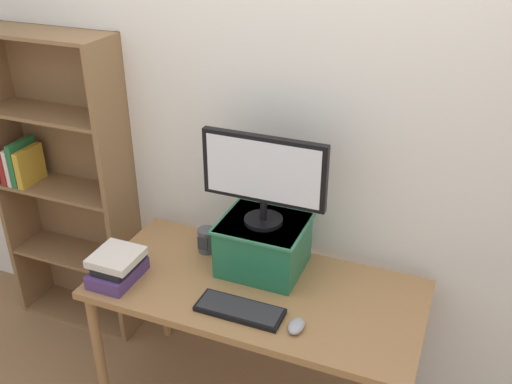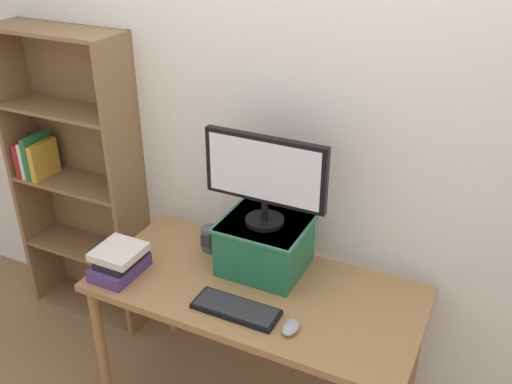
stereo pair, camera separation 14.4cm
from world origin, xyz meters
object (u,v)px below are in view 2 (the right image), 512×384
at_px(computer_monitor, 265,175).
at_px(desk_speaker, 210,239).
at_px(computer_mouse, 291,328).
at_px(bookshelf_unit, 77,179).
at_px(book_stack, 120,261).
at_px(desk, 256,300).
at_px(keyboard, 236,309).
at_px(riser_box, 264,244).

bearing_deg(computer_monitor, desk_speaker, 174.88).
bearing_deg(computer_mouse, desk_speaker, 147.44).
relative_size(bookshelf_unit, book_stack, 6.77).
relative_size(desk, keyboard, 3.97).
xyz_separation_m(desk, computer_mouse, (0.26, -0.20, 0.10)).
xyz_separation_m(desk, book_stack, (-0.62, -0.18, 0.14)).
height_order(desk, computer_mouse, computer_mouse).
relative_size(bookshelf_unit, desk_speaker, 14.18).
bearing_deg(bookshelf_unit, keyboard, -21.13).
bearing_deg(computer_monitor, bookshelf_unit, 172.77).
relative_size(computer_monitor, computer_mouse, 5.50).
distance_m(riser_box, keyboard, 0.36).
bearing_deg(desk, book_stack, -163.69).
bearing_deg(keyboard, book_stack, 179.01).
bearing_deg(computer_mouse, keyboard, 177.30).
bearing_deg(keyboard, riser_box, 94.86).
distance_m(bookshelf_unit, computer_monitor, 1.33).
distance_m(computer_mouse, book_stack, 0.88).
distance_m(desk, riser_box, 0.26).
relative_size(computer_mouse, book_stack, 0.40).
distance_m(keyboard, desk_speaker, 0.50).
relative_size(computer_monitor, desk_speaker, 4.64).
xyz_separation_m(desk, bookshelf_unit, (-1.29, 0.31, 0.20)).
relative_size(computer_monitor, book_stack, 2.21).
height_order(desk, computer_monitor, computer_monitor).
xyz_separation_m(bookshelf_unit, keyboard, (1.30, -0.50, -0.11)).
distance_m(desk, computer_monitor, 0.59).
height_order(computer_monitor, desk_speaker, computer_monitor).
distance_m(riser_box, desk_speaker, 0.32).
height_order(desk, book_stack, book_stack).
height_order(keyboard, book_stack, book_stack).
bearing_deg(desk, bookshelf_unit, 166.54).
relative_size(keyboard, computer_mouse, 3.63).
bearing_deg(desk_speaker, computer_monitor, -5.12).
xyz_separation_m(keyboard, computer_mouse, (0.26, -0.01, 0.01)).
height_order(bookshelf_unit, computer_mouse, bookshelf_unit).
relative_size(desk, computer_monitor, 2.63).
height_order(riser_box, book_stack, riser_box).
bearing_deg(desk, riser_box, 100.41).
distance_m(computer_monitor, computer_mouse, 0.66).
height_order(desk, keyboard, keyboard).
distance_m(desk, desk_speaker, 0.41).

